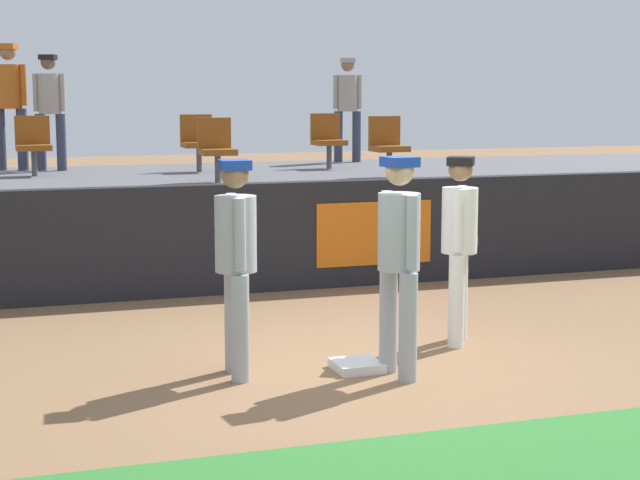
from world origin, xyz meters
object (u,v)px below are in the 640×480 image
(seat_back_left, at_px, (33,142))
(spectator_capped, at_px, (10,97))
(seat_back_center, at_px, (198,140))
(player_coach_visitor, at_px, (236,252))
(player_fielder_home, at_px, (460,236))
(seat_front_right, at_px, (388,143))
(seat_back_right, at_px, (328,138))
(spectator_casual, at_px, (50,104))
(seat_front_center, at_px, (216,146))
(spectator_hooded, at_px, (348,102))
(first_base, at_px, (357,366))
(player_runner_visitor, at_px, (399,251))

(seat_back_left, height_order, spectator_capped, spectator_capped)
(seat_back_center, bearing_deg, player_coach_visitor, -99.39)
(player_fielder_home, height_order, seat_front_right, seat_front_right)
(seat_back_center, height_order, seat_back_right, same)
(player_coach_visitor, xyz_separation_m, seat_back_center, (1.12, 6.80, 0.61))
(player_coach_visitor, height_order, spectator_casual, spectator_casual)
(player_coach_visitor, relative_size, spectator_casual, 1.07)
(player_fielder_home, xyz_separation_m, seat_back_right, (0.86, 6.34, 0.64))
(player_fielder_home, xyz_separation_m, spectator_casual, (-3.20, 7.24, 1.16))
(seat_front_center, bearing_deg, seat_back_left, 140.84)
(player_fielder_home, distance_m, seat_front_center, 4.76)
(player_coach_visitor, height_order, spectator_hooded, spectator_hooded)
(seat_front_center, distance_m, spectator_casual, 3.35)
(first_base, distance_m, seat_back_left, 7.48)
(seat_front_center, bearing_deg, spectator_hooded, 45.85)
(player_runner_visitor, distance_m, seat_back_center, 7.26)
(player_coach_visitor, relative_size, spectator_hooded, 1.07)
(first_base, distance_m, seat_front_right, 5.90)
(player_fielder_home, relative_size, seat_back_center, 2.12)
(player_fielder_home, height_order, seat_back_center, seat_back_center)
(seat_back_right, height_order, spectator_capped, spectator_capped)
(player_coach_visitor, relative_size, seat_back_right, 2.18)
(seat_back_right, relative_size, spectator_hooded, 0.49)
(player_runner_visitor, relative_size, player_coach_visitor, 1.01)
(seat_front_right, height_order, spectator_hooded, spectator_hooded)
(first_base, height_order, seat_front_center, seat_front_center)
(seat_front_center, relative_size, seat_back_left, 1.00)
(player_runner_visitor, xyz_separation_m, player_coach_visitor, (-1.28, 0.43, -0.02))
(seat_front_right, relative_size, spectator_casual, 0.49)
(player_coach_visitor, bearing_deg, spectator_hooded, 158.03)
(first_base, height_order, player_fielder_home, player_fielder_home)
(player_fielder_home, xyz_separation_m, seat_back_center, (-1.16, 6.34, 0.64))
(seat_back_right, height_order, spectator_casual, spectator_casual)
(seat_front_center, bearing_deg, player_runner_visitor, -86.89)
(first_base, height_order, player_runner_visitor, player_runner_visitor)
(player_fielder_home, distance_m, spectator_hooded, 7.81)
(seat_back_left, relative_size, spectator_capped, 0.45)
(player_coach_visitor, bearing_deg, spectator_capped, -165.38)
(first_base, distance_m, player_runner_visitor, 1.11)
(first_base, xyz_separation_m, seat_back_right, (2.12, 6.94, 1.63))
(first_base, bearing_deg, seat_back_left, 107.93)
(first_base, height_order, spectator_hooded, spectator_hooded)
(seat_back_right, bearing_deg, first_base, -107.00)
(spectator_capped, xyz_separation_m, spectator_casual, (0.56, -0.23, -0.09))
(seat_back_center, height_order, spectator_hooded, spectator_hooded)
(spectator_hooded, bearing_deg, seat_front_center, 59.96)
(spectator_hooded, bearing_deg, spectator_casual, 17.87)
(spectator_casual, bearing_deg, player_runner_visitor, 124.22)
(first_base, bearing_deg, player_fielder_home, 25.71)
(player_fielder_home, height_order, player_runner_visitor, player_runner_visitor)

